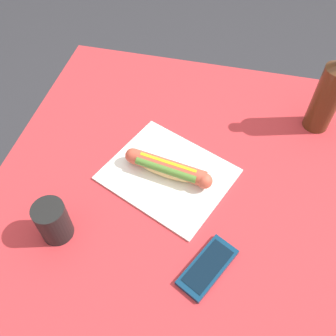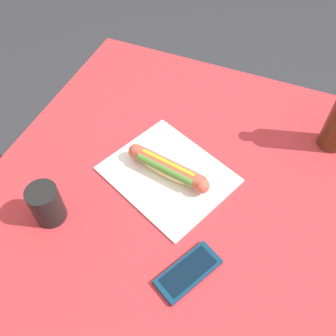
% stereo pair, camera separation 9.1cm
% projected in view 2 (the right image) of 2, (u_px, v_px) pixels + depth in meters
% --- Properties ---
extents(ground_plane, '(6.00, 6.00, 0.00)m').
position_uv_depth(ground_plane, '(181.00, 291.00, 1.51)').
color(ground_plane, '#2D2D33').
rests_on(ground_plane, ground).
extents(dining_table, '(1.00, 1.00, 0.76)m').
position_uv_depth(dining_table, '(187.00, 217.00, 1.02)').
color(dining_table, brown).
rests_on(dining_table, ground).
extents(paper_wrapper, '(0.37, 0.34, 0.01)m').
position_uv_depth(paper_wrapper, '(168.00, 174.00, 0.93)').
color(paper_wrapper, white).
rests_on(paper_wrapper, dining_table).
extents(hot_dog, '(0.23, 0.08, 0.05)m').
position_uv_depth(hot_dog, '(168.00, 168.00, 0.91)').
color(hot_dog, '#DBB26B').
rests_on(hot_dog, paper_wrapper).
extents(cell_phone, '(0.12, 0.16, 0.01)m').
position_uv_depth(cell_phone, '(188.00, 272.00, 0.77)').
color(cell_phone, '#0A2D4C').
rests_on(cell_phone, dining_table).
extents(drinking_cup, '(0.07, 0.07, 0.10)m').
position_uv_depth(drinking_cup, '(46.00, 204.00, 0.82)').
color(drinking_cup, black).
rests_on(drinking_cup, dining_table).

